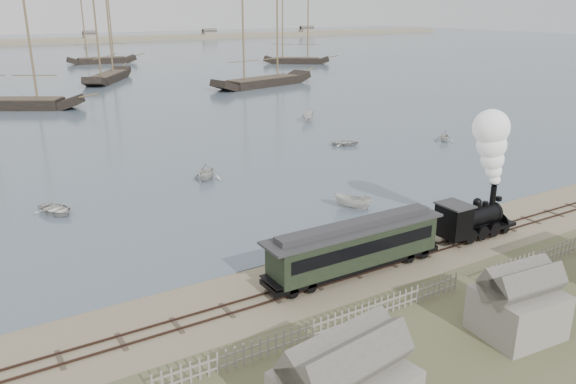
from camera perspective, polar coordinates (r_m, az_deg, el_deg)
ground at (r=38.89m, az=6.01°, el=-6.73°), size 600.00×600.00×0.00m
harbor_water at (r=199.63m, az=-25.60°, el=12.03°), size 600.00×336.00×0.06m
rail_track at (r=37.47m, az=7.87°, el=-7.77°), size 120.00×1.80×0.16m
picket_fence_west at (r=30.55m, az=4.12°, el=-14.28°), size 19.00×0.10×1.20m
picket_fence_east at (r=43.00m, az=25.81°, el=-6.05°), size 15.00×0.10×1.20m
shed_mid at (r=32.87m, az=22.00°, el=-13.17°), size 4.00×3.50×3.60m
locomotive at (r=43.52m, az=19.68°, el=0.98°), size 7.31×2.73×9.12m
passenger_coach at (r=36.11m, az=6.84°, el=-5.37°), size 12.81×2.47×3.11m
beached_dinghy at (r=40.48m, az=7.18°, el=-5.15°), size 2.99×3.87×0.74m
rowboat_0 at (r=50.13m, az=-22.50°, el=-1.65°), size 4.50×3.98×0.77m
rowboat_1 at (r=55.76m, az=-8.27°, el=2.09°), size 4.31×4.36×1.74m
rowboat_2 at (r=47.62m, az=6.54°, el=-1.02°), size 3.35×2.98×1.27m
rowboat_3 at (r=69.39m, az=5.86°, el=5.00°), size 3.86×4.17×0.70m
rowboat_4 at (r=73.78m, az=15.63°, el=5.50°), size 3.40×3.49×1.40m
rowboat_5 at (r=83.95m, az=2.08°, el=7.71°), size 3.48×3.83×1.46m
schooner_2 at (r=103.27m, az=-26.69°, el=13.04°), size 21.23×15.43×20.00m
schooner_3 at (r=134.36m, az=-18.18°, el=14.89°), size 16.05×21.49×20.00m
schooner_4 at (r=120.39m, az=-2.61°, el=15.43°), size 25.48×11.60×20.00m
schooner_5 at (r=167.59m, az=0.87°, el=16.32°), size 17.81×14.97×20.00m
schooner_8 at (r=176.71m, az=-18.67°, el=15.51°), size 19.67×6.03×20.00m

